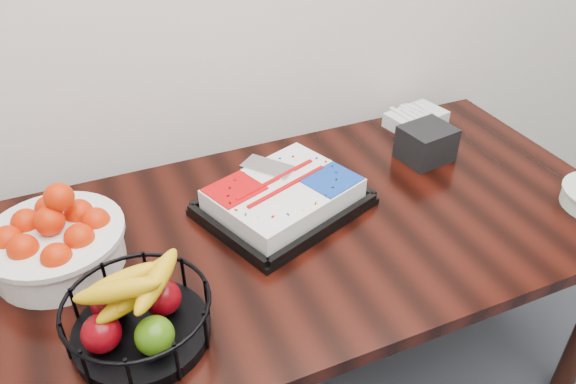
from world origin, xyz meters
name	(u,v)px	position (x,y,z in m)	size (l,w,h in m)	color
table	(304,247)	(0.00, 2.00, 0.66)	(1.80, 0.90, 0.75)	black
cake_tray	(284,198)	(-0.03, 2.08, 0.79)	(0.52, 0.47, 0.09)	black
tangerine_bowl	(54,235)	(-0.63, 2.10, 0.84)	(0.34, 0.34, 0.21)	white
fruit_basket	(138,315)	(-0.49, 1.78, 0.82)	(0.31, 0.31, 0.17)	black
fork_bag	(416,118)	(0.60, 2.35, 0.78)	(0.22, 0.17, 0.06)	silver
napkin_box	(426,143)	(0.50, 2.15, 0.81)	(0.15, 0.13, 0.11)	black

